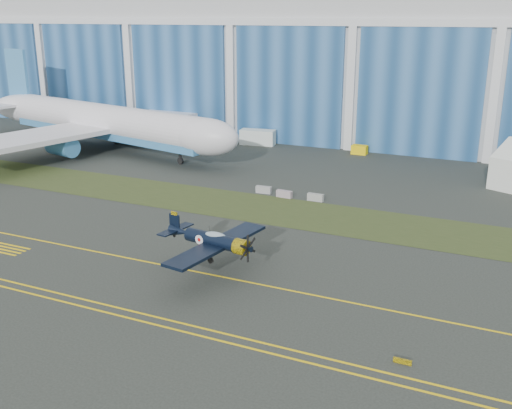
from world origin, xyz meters
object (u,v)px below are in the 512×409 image
at_px(tug, 359,150).
at_px(jetliner, 103,85).
at_px(shipping_container, 258,137).
at_px(warbird, 212,240).

bearing_deg(tug, jetliner, -159.61).
relative_size(shipping_container, tug, 2.42).
bearing_deg(shipping_container, warbird, -77.40).
bearing_deg(shipping_container, tug, -7.44).
height_order(jetliner, tug, jetliner).
height_order(warbird, jetliner, jetliner).
relative_size(warbird, jetliner, 0.18).
bearing_deg(warbird, tug, 99.75).
bearing_deg(warbird, jetliner, 146.07).
bearing_deg(jetliner, tug, 32.70).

